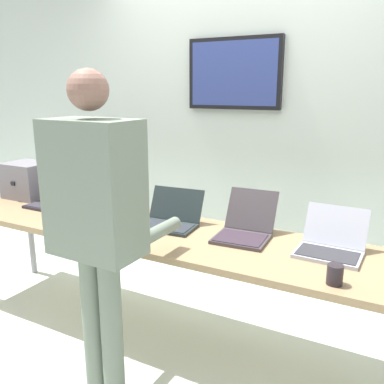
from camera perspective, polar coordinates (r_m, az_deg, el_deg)
The scene contains 11 objects.
ground at distance 2.88m, azimuth -2.64°, elevation -19.69°, with size 8.00×8.00×0.04m, color silver.
back_wall at distance 3.41m, azimuth 6.91°, elevation 9.79°, with size 8.00×0.11×2.63m.
workbench at distance 2.55m, azimuth -2.82°, elevation -6.54°, with size 3.36×0.70×0.72m.
equipment_box at distance 3.56m, azimuth -21.90°, elevation 1.56°, with size 0.35×0.29×0.28m.
laptop_station_0 at distance 3.24m, azimuth -18.20°, elevation -0.81°, with size 0.38×0.29×0.26m.
laptop_station_1 at distance 2.89m, azimuth -11.20°, elevation -2.19°, with size 0.37×0.36×0.24m.
laptop_station_2 at distance 2.64m, azimuth -3.08°, elevation -3.62°, with size 0.39×0.35×0.22m.
laptop_station_3 at distance 2.46m, azimuth 7.42°, elevation -4.91°, with size 0.33×0.42×0.25m.
laptop_station_4 at distance 2.33m, azimuth 18.82°, elevation -6.80°, with size 0.34×0.35×0.23m.
person at distance 1.99m, azimuth -13.14°, elevation -2.82°, with size 0.45×0.59×1.67m.
coffee_mug at distance 1.98m, azimuth 19.31°, elevation -10.83°, with size 0.07×0.07×0.09m.
Camera 1 is at (1.23, -2.05, 1.58)m, focal length 38.22 mm.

